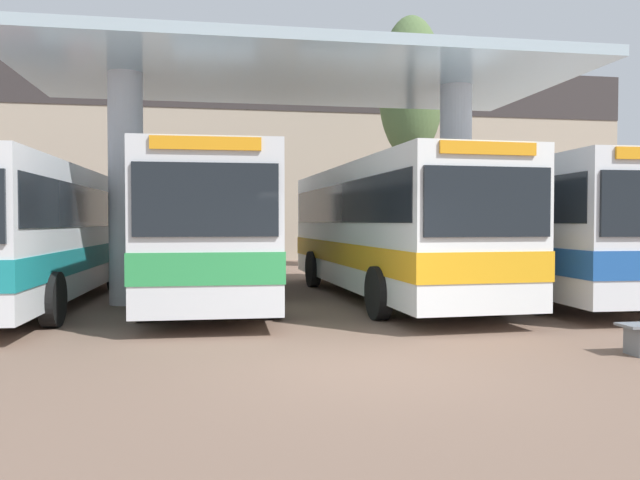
% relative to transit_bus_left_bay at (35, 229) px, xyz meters
% --- Properties ---
extents(ground_plane, '(100.00, 100.00, 0.00)m').
position_rel_transit_bus_left_bay_xyz_m(ground_plane, '(6.20, -7.41, -1.79)').
color(ground_plane, '#755B4C').
extents(townhouse_backdrop, '(40.00, 0.58, 9.94)m').
position_rel_transit_bus_left_bay_xyz_m(townhouse_backdrop, '(6.20, 16.09, 4.00)').
color(townhouse_backdrop, tan).
rests_on(townhouse_backdrop, ground_plane).
extents(station_canopy, '(13.22, 6.70, 5.71)m').
position_rel_transit_bus_left_bay_xyz_m(station_canopy, '(6.20, -0.22, 3.08)').
color(station_canopy, silver).
rests_on(station_canopy, ground_plane).
extents(transit_bus_left_bay, '(2.97, 10.93, 3.19)m').
position_rel_transit_bus_left_bay_xyz_m(transit_bus_left_bay, '(0.00, 0.00, 0.00)').
color(transit_bus_left_bay, silver).
rests_on(transit_bus_left_bay, ground_plane).
extents(transit_bus_center_bay, '(3.01, 11.26, 3.39)m').
position_rel_transit_bus_left_bay_xyz_m(transit_bus_center_bay, '(4.12, 0.48, 0.10)').
color(transit_bus_center_bay, silver).
rests_on(transit_bus_center_bay, ground_plane).
extents(transit_bus_right_bay, '(3.17, 11.16, 3.35)m').
position_rel_transit_bus_left_bay_xyz_m(transit_bus_right_bay, '(8.47, -0.08, 0.09)').
color(transit_bus_right_bay, white).
rests_on(transit_bus_right_bay, ground_plane).
extents(transit_bus_far_right_bay, '(3.01, 11.21, 3.33)m').
position_rel_transit_bus_left_bay_xyz_m(transit_bus_far_right_bay, '(12.23, 0.06, 0.07)').
color(transit_bus_far_right_bay, silver).
rests_on(transit_bus_far_right_bay, ground_plane).
extents(poplar_tree_behind_left, '(2.64, 2.64, 10.30)m').
position_rel_transit_bus_left_bay_xyz_m(poplar_tree_behind_left, '(12.05, 8.92, 5.52)').
color(poplar_tree_behind_left, '#473A2B').
rests_on(poplar_tree_behind_left, ground_plane).
extents(parked_car_street, '(4.68, 1.95, 2.01)m').
position_rel_transit_bus_left_bay_xyz_m(parked_car_street, '(-3.38, 12.72, -0.82)').
color(parked_car_street, maroon).
rests_on(parked_car_street, ground_plane).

